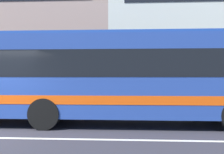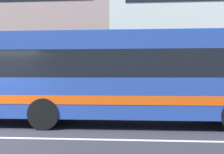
# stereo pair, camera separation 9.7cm
# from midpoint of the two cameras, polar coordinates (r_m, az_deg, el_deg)

# --- Properties ---
(transit_bus) EXTENTS (12.35, 2.70, 3.16)m
(transit_bus) POSITION_cam_midpoint_polar(r_m,az_deg,el_deg) (9.34, -7.74, 0.53)
(transit_bus) COLOR #264398
(transit_bus) RESTS_ON ground_plane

